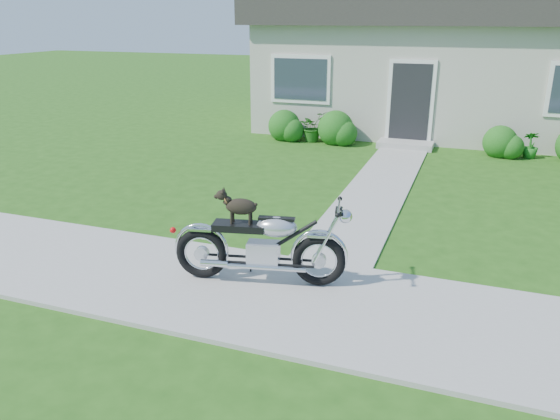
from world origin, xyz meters
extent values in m
plane|color=#235114|center=(0.00, 0.00, 0.00)|extent=(80.00, 80.00, 0.00)
cube|color=#9E9B93|center=(0.00, 0.00, 0.02)|extent=(24.00, 2.20, 0.04)
cube|color=#9E9B93|center=(-1.50, 5.00, 0.01)|extent=(1.20, 8.00, 0.03)
cube|color=#BCB6AA|center=(0.00, 12.00, 1.50)|extent=(12.00, 6.00, 3.00)
cube|color=#2D2B28|center=(0.00, 12.00, 3.50)|extent=(12.60, 6.60, 1.00)
cube|color=black|center=(-1.50, 8.97, 1.05)|extent=(1.00, 0.06, 2.10)
cube|color=#9E9B93|center=(-1.50, 8.62, 0.08)|extent=(1.40, 0.70, 0.16)
cube|color=#2D3847|center=(-4.50, 8.97, 1.60)|extent=(1.70, 0.05, 1.30)
sphere|color=#1E5917|center=(0.77, 8.50, 0.35)|extent=(0.81, 0.81, 0.81)
sphere|color=#1E5917|center=(-3.34, 8.50, 0.41)|extent=(0.95, 0.95, 0.95)
sphere|color=#1E5917|center=(-4.79, 8.50, 0.38)|extent=(0.89, 0.89, 0.89)
imported|color=#1F5817|center=(-4.00, 8.55, 0.40)|extent=(0.89, 0.93, 0.80)
imported|color=#21711F|center=(1.46, 8.55, 0.32)|extent=(0.42, 0.42, 0.64)
torus|color=black|center=(-1.45, 0.40, 0.38)|extent=(0.68, 0.25, 0.67)
torus|color=black|center=(-2.92, 0.09, 0.38)|extent=(0.68, 0.25, 0.67)
cube|color=silver|center=(-2.13, 0.26, 0.42)|extent=(0.44, 0.32, 0.30)
ellipsoid|color=silver|center=(-1.97, 0.29, 0.79)|extent=(0.56, 0.39, 0.26)
cube|color=black|center=(-2.43, 0.19, 0.78)|extent=(0.69, 0.39, 0.09)
cube|color=silver|center=(-1.45, 0.40, 0.72)|extent=(0.32, 0.20, 0.03)
cube|color=silver|center=(-2.92, 0.09, 0.72)|extent=(0.32, 0.20, 0.03)
cylinder|color=silver|center=(-1.23, 0.44, 1.09)|extent=(0.15, 0.59, 0.03)
sphere|color=silver|center=(-1.16, 0.46, 0.98)|extent=(0.20, 0.20, 0.17)
cylinder|color=silver|center=(-2.11, 0.13, 0.29)|extent=(1.09, 0.28, 0.06)
ellipsoid|color=black|center=(-2.40, 0.20, 1.04)|extent=(0.42, 0.26, 0.21)
sphere|color=black|center=(-2.63, 0.15, 1.17)|extent=(0.15, 0.15, 0.13)
cylinder|color=black|center=(-2.52, 0.22, 0.90)|extent=(0.04, 0.04, 0.16)
cylinder|color=black|center=(-2.50, 0.13, 0.90)|extent=(0.04, 0.04, 0.16)
cylinder|color=black|center=(-2.30, 0.27, 0.90)|extent=(0.04, 0.04, 0.16)
cylinder|color=black|center=(-2.28, 0.18, 0.90)|extent=(0.04, 0.04, 0.16)
torus|color=#CB7736|center=(-2.58, 0.16, 1.12)|extent=(0.08, 0.12, 0.10)
camera|label=1|loc=(0.20, -5.55, 3.24)|focal=35.00mm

